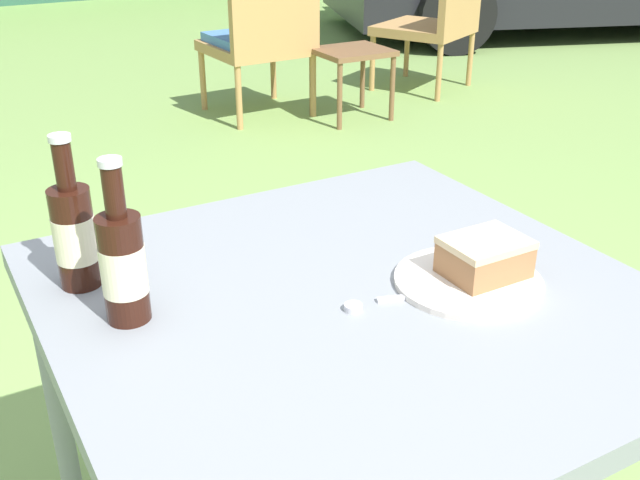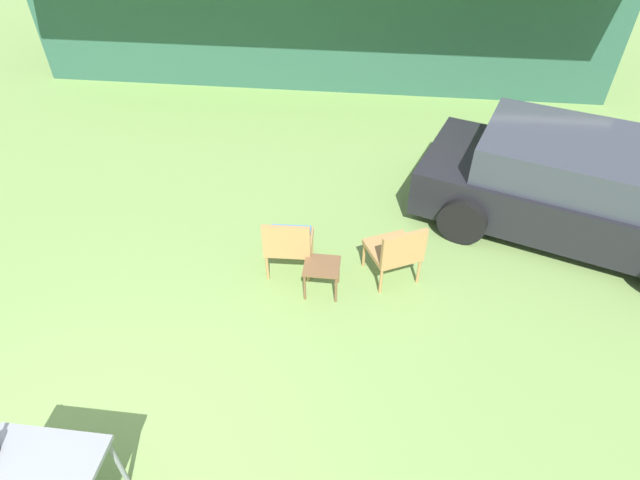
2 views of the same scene
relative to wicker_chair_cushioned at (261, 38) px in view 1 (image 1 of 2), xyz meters
The scene contains 9 objects.
wicker_chair_cushioned is the anchor object (origin of this frame).
wicker_chair_plain 1.26m from the wicker_chair_cushioned, ahead, with size 0.73×0.73×0.82m.
garden_side_table 0.54m from the wicker_chair_cushioned, 35.90° to the right, with size 0.41×0.37×0.41m.
patio_table 3.41m from the wicker_chair_cushioned, 113.09° to the right, with size 0.90×0.90×0.70m.
cake_on_plate 3.40m from the wicker_chair_cushioned, 109.64° to the right, with size 0.24×0.24×0.07m.
cola_bottle_near 3.47m from the wicker_chair_cushioned, 118.65° to the right, with size 0.07×0.07×0.25m.
cola_bottle_far 3.37m from the wicker_chair_cushioned, 120.32° to the right, with size 0.07×0.07×0.25m.
fork 3.44m from the wicker_chair_cushioned, 111.11° to the right, with size 0.16×0.06×0.01m.
loose_bottle_cap 3.46m from the wicker_chair_cushioned, 113.18° to the right, with size 0.03×0.03×0.01m.
Camera 1 is at (-0.54, -0.85, 1.28)m, focal length 42.00 mm.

